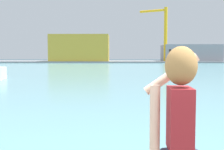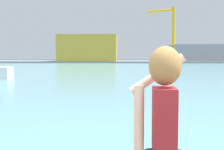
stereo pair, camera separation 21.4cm
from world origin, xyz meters
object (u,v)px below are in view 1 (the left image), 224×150
warehouse_left (80,48)px  warehouse_right (190,53)px  person_photographer (178,123)px  port_crane (163,30)px

warehouse_left → warehouse_right: size_ratio=1.03×
person_photographer → warehouse_left: (-11.62, 87.22, 2.75)m
warehouse_left → warehouse_right: 34.50m
person_photographer → warehouse_right: size_ratio=0.10×
warehouse_right → port_crane: (-9.22, -3.66, 7.00)m
person_photographer → warehouse_right: (22.73, 90.18, 1.30)m
warehouse_left → port_crane: port_crane is taller
warehouse_right → person_photographer: bearing=-104.1°
warehouse_right → port_crane: size_ratio=1.06×
warehouse_right → port_crane: port_crane is taller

